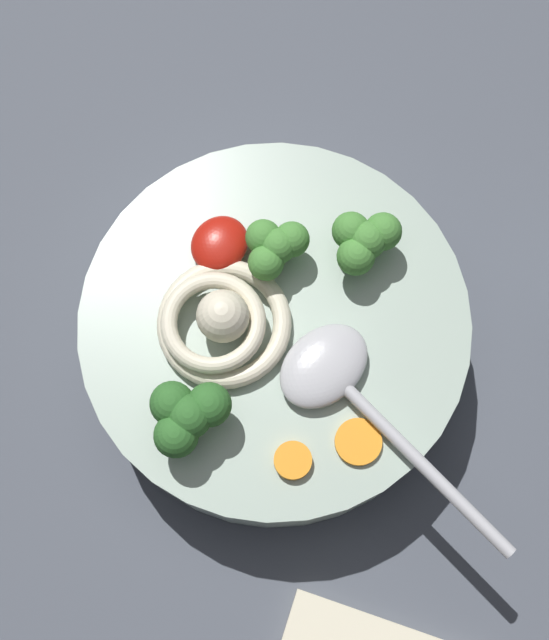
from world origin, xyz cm
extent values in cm
cube|color=#474C56|center=(0.00, 0.00, 1.36)|extent=(110.23, 110.23, 2.72)
cylinder|color=#9EB2A3|center=(3.35, -3.60, 6.10)|extent=(24.43, 24.43, 6.76)
cylinder|color=gold|center=(3.35, -3.60, 6.37)|extent=(21.50, 21.50, 6.22)
torus|color=beige|center=(5.44, -5.86, 10.05)|extent=(8.26, 8.26, 1.14)
torus|color=beige|center=(5.98, -6.22, 10.96)|extent=(8.85, 8.85, 1.03)
sphere|color=beige|center=(5.44, -5.86, 11.53)|extent=(3.20, 3.20, 3.20)
ellipsoid|color=#B7B7BC|center=(4.11, 0.61, 10.28)|extent=(6.69, 5.41, 1.60)
cylinder|color=#B7B7BC|center=(5.46, 7.99, 10.28)|extent=(3.48, 14.90, 0.80)
ellipsoid|color=#B2190F|center=(1.55, -9.14, 10.35)|extent=(3.84, 3.46, 1.73)
cylinder|color=#7A9E60|center=(0.12, -5.77, 10.08)|extent=(1.12, 1.12, 1.21)
sphere|color=#478938|center=(0.12, -5.77, 11.79)|extent=(2.21, 2.21, 2.21)
sphere|color=#478938|center=(1.23, -5.77, 11.59)|extent=(2.21, 2.21, 2.21)
sphere|color=#478938|center=(-0.88, -5.37, 11.69)|extent=(2.21, 2.21, 2.21)
sphere|color=#478938|center=(0.12, -6.87, 11.63)|extent=(2.21, 2.21, 2.21)
cylinder|color=#7A9E60|center=(11.40, -3.67, 10.19)|extent=(1.32, 1.32, 1.42)
sphere|color=#2D6628|center=(11.40, -3.67, 12.20)|extent=(2.60, 2.60, 2.60)
sphere|color=#2D6628|center=(12.70, -3.67, 11.96)|extent=(2.60, 2.60, 2.60)
sphere|color=#2D6628|center=(10.22, -3.19, 12.08)|extent=(2.60, 2.60, 2.60)
sphere|color=#2D6628|center=(11.40, -4.97, 12.01)|extent=(2.60, 2.60, 2.60)
cylinder|color=#7A9E60|center=(-3.43, -1.58, 10.12)|extent=(1.20, 1.20, 1.29)
sphere|color=#478938|center=(-3.43, -1.58, 11.95)|extent=(2.36, 2.36, 2.36)
sphere|color=#478938|center=(-2.25, -1.58, 11.73)|extent=(2.36, 2.36, 2.36)
sphere|color=#478938|center=(-4.50, -1.15, 11.84)|extent=(2.36, 2.36, 2.36)
sphere|color=#478938|center=(-3.43, -2.76, 11.77)|extent=(2.36, 2.36, 2.36)
cylinder|color=orange|center=(6.56, 4.85, 9.69)|extent=(2.80, 2.80, 0.41)
cylinder|color=orange|center=(9.73, 2.37, 9.79)|extent=(2.25, 2.25, 0.63)
camera|label=1|loc=(15.19, 5.01, 59.09)|focal=47.03mm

